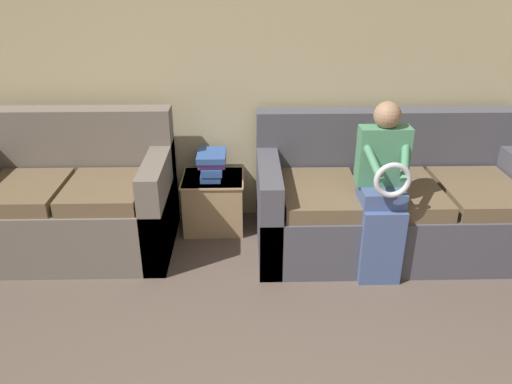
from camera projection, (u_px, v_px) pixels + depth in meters
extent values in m
cube|color=#C6B789|center=(278.00, 68.00, 3.94)|extent=(7.62, 0.06, 2.55)
cube|color=#4C4C56|center=(392.00, 220.00, 3.87)|extent=(2.09, 0.99, 0.44)
cube|color=#4C4C56|center=(386.00, 143.00, 4.02)|extent=(2.09, 0.20, 0.54)
cube|color=#4C4C56|center=(268.00, 205.00, 3.79)|extent=(0.16, 0.99, 0.71)
cube|color=brown|center=(320.00, 194.00, 3.65)|extent=(0.56, 0.75, 0.11)
cube|color=brown|center=(400.00, 193.00, 3.66)|extent=(0.56, 0.75, 0.11)
cube|color=brown|center=(480.00, 192.00, 3.68)|extent=(0.56, 0.75, 0.11)
cube|color=#70665B|center=(75.00, 221.00, 3.82)|extent=(1.48, 0.88, 0.48)
cube|color=#70665B|center=(78.00, 142.00, 3.91)|extent=(1.48, 0.20, 0.55)
cube|color=#70665B|center=(160.00, 204.00, 3.77)|extent=(0.16, 0.88, 0.75)
cube|color=brown|center=(24.00, 192.00, 3.60)|extent=(0.54, 0.64, 0.11)
cube|color=brown|center=(105.00, 191.00, 3.61)|extent=(0.54, 0.64, 0.11)
cube|color=#475B8E|center=(381.00, 247.00, 3.39)|extent=(0.29, 0.10, 0.55)
cube|color=#475B8E|center=(381.00, 195.00, 3.38)|extent=(0.29, 0.28, 0.11)
cube|color=#4C8E66|center=(383.00, 156.00, 3.33)|extent=(0.34, 0.14, 0.40)
sphere|color=#A37A5B|center=(387.00, 115.00, 3.22)|extent=(0.18, 0.18, 0.18)
torus|color=silver|center=(393.00, 180.00, 3.12)|extent=(0.24, 0.04, 0.24)
cylinder|color=#4C8E66|center=(372.00, 159.00, 3.20)|extent=(0.13, 0.31, 0.22)
cylinder|color=#4C8E66|center=(405.00, 159.00, 3.20)|extent=(0.13, 0.31, 0.22)
cube|color=tan|center=(214.00, 202.00, 4.13)|extent=(0.48, 0.42, 0.45)
cube|color=tan|center=(213.00, 178.00, 4.04)|extent=(0.50, 0.44, 0.02)
cube|color=#33569E|center=(211.00, 174.00, 4.03)|extent=(0.16, 0.29, 0.05)
cube|color=#33569E|center=(212.00, 168.00, 3.99)|extent=(0.16, 0.26, 0.06)
cube|color=#7A4284|center=(212.00, 161.00, 3.98)|extent=(0.21, 0.24, 0.05)
cube|color=#33569E|center=(212.00, 155.00, 3.97)|extent=(0.23, 0.30, 0.05)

